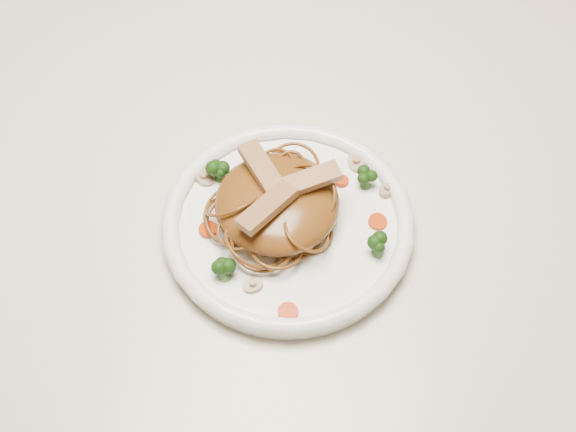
# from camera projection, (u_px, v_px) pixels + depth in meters

# --- Properties ---
(ground) EXTENTS (4.00, 4.00, 0.00)m
(ground) POSITION_uv_depth(u_px,v_px,m) (263.00, 391.00, 1.61)
(ground) COLOR brown
(ground) RESTS_ON ground
(table) EXTENTS (1.20, 0.80, 0.75)m
(table) POSITION_uv_depth(u_px,v_px,m) (251.00, 201.00, 1.08)
(table) COLOR beige
(table) RESTS_ON ground
(plate) EXTENTS (0.32, 0.32, 0.02)m
(plate) POSITION_uv_depth(u_px,v_px,m) (288.00, 227.00, 0.93)
(plate) COLOR white
(plate) RESTS_ON table
(noodle_mound) EXTENTS (0.18, 0.18, 0.05)m
(noodle_mound) POSITION_uv_depth(u_px,v_px,m) (277.00, 203.00, 0.90)
(noodle_mound) COLOR brown
(noodle_mound) RESTS_ON plate
(chicken_a) EXTENTS (0.07, 0.06, 0.01)m
(chicken_a) POSITION_uv_depth(u_px,v_px,m) (309.00, 180.00, 0.89)
(chicken_a) COLOR #A17A4C
(chicken_a) RESTS_ON noodle_mound
(chicken_b) EXTENTS (0.07, 0.07, 0.01)m
(chicken_b) POSITION_uv_depth(u_px,v_px,m) (262.00, 168.00, 0.89)
(chicken_b) COLOR #A17A4C
(chicken_b) RESTS_ON noodle_mound
(chicken_c) EXTENTS (0.06, 0.08, 0.01)m
(chicken_c) POSITION_uv_depth(u_px,v_px,m) (267.00, 208.00, 0.86)
(chicken_c) COLOR #A17A4C
(chicken_c) RESTS_ON noodle_mound
(broccoli_0) EXTENTS (0.03, 0.03, 0.03)m
(broccoli_0) POSITION_uv_depth(u_px,v_px,m) (366.00, 178.00, 0.94)
(broccoli_0) COLOR #1A3D0C
(broccoli_0) RESTS_ON plate
(broccoli_1) EXTENTS (0.02, 0.02, 0.03)m
(broccoli_1) POSITION_uv_depth(u_px,v_px,m) (219.00, 170.00, 0.94)
(broccoli_1) COLOR #1A3D0C
(broccoli_1) RESTS_ON plate
(broccoli_2) EXTENTS (0.04, 0.04, 0.03)m
(broccoli_2) POSITION_uv_depth(u_px,v_px,m) (224.00, 270.00, 0.87)
(broccoli_2) COLOR #1A3D0C
(broccoli_2) RESTS_ON plate
(broccoli_3) EXTENTS (0.03, 0.03, 0.03)m
(broccoli_3) POSITION_uv_depth(u_px,v_px,m) (379.00, 246.00, 0.88)
(broccoli_3) COLOR #1A3D0C
(broccoli_3) RESTS_ON plate
(carrot_0) EXTENTS (0.02, 0.02, 0.00)m
(carrot_0) POSITION_uv_depth(u_px,v_px,m) (341.00, 181.00, 0.95)
(carrot_0) COLOR red
(carrot_0) RESTS_ON plate
(carrot_1) EXTENTS (0.03, 0.03, 0.00)m
(carrot_1) POSITION_uv_depth(u_px,v_px,m) (208.00, 229.00, 0.91)
(carrot_1) COLOR red
(carrot_1) RESTS_ON plate
(carrot_2) EXTENTS (0.03, 0.03, 0.00)m
(carrot_2) POSITION_uv_depth(u_px,v_px,m) (378.00, 222.00, 0.92)
(carrot_2) COLOR red
(carrot_2) RESTS_ON plate
(carrot_3) EXTENTS (0.03, 0.03, 0.00)m
(carrot_3) POSITION_uv_depth(u_px,v_px,m) (281.00, 166.00, 0.96)
(carrot_3) COLOR red
(carrot_3) RESTS_ON plate
(carrot_4) EXTENTS (0.03, 0.03, 0.00)m
(carrot_4) POSITION_uv_depth(u_px,v_px,m) (288.00, 312.00, 0.85)
(carrot_4) COLOR red
(carrot_4) RESTS_ON plate
(mushroom_0) EXTENTS (0.03, 0.03, 0.01)m
(mushroom_0) POSITION_uv_depth(u_px,v_px,m) (253.00, 285.00, 0.87)
(mushroom_0) COLOR tan
(mushroom_0) RESTS_ON plate
(mushroom_1) EXTENTS (0.03, 0.03, 0.01)m
(mushroom_1) POSITION_uv_depth(u_px,v_px,m) (387.00, 190.00, 0.94)
(mushroom_1) COLOR tan
(mushroom_1) RESTS_ON plate
(mushroom_2) EXTENTS (0.04, 0.04, 0.01)m
(mushroom_2) POSITION_uv_depth(u_px,v_px,m) (204.00, 178.00, 0.95)
(mushroom_2) COLOR tan
(mushroom_2) RESTS_ON plate
(mushroom_3) EXTENTS (0.04, 0.04, 0.01)m
(mushroom_3) POSITION_uv_depth(u_px,v_px,m) (356.00, 163.00, 0.96)
(mushroom_3) COLOR tan
(mushroom_3) RESTS_ON plate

